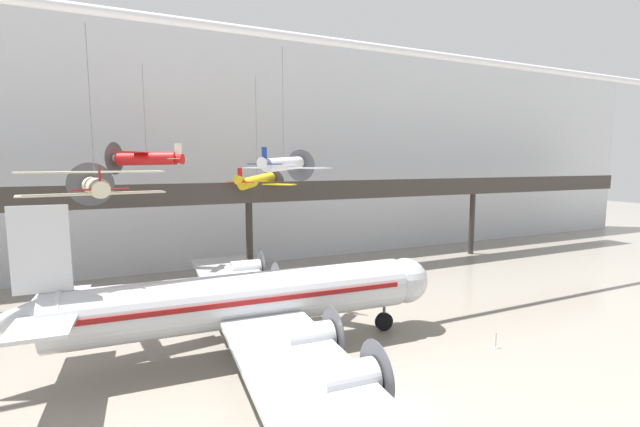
{
  "coord_description": "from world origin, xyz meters",
  "views": [
    {
      "loc": [
        -11.63,
        -16.13,
        12.07
      ],
      "look_at": [
        0.01,
        9.04,
        8.78
      ],
      "focal_mm": 24.0,
      "sensor_mm": 36.0,
      "label": 1
    }
  ],
  "objects": [
    {
      "name": "mezzanine_walkway",
      "position": [
        0.0,
        25.4,
        8.57
      ],
      "size": [
        110.0,
        3.2,
        10.24
      ],
      "color": "#38332D",
      "rests_on": "ground"
    },
    {
      "name": "ceiling_truss_beam",
      "position": [
        0.0,
        12.94,
        20.87
      ],
      "size": [
        120.0,
        0.6,
        0.6
      ],
      "color": "silver"
    },
    {
      "name": "airliner_silver_main",
      "position": [
        -5.16,
        9.51,
        3.48
      ],
      "size": [
        27.71,
        31.45,
        9.88
      ],
      "rotation": [
        0.0,
        0.0,
        -0.05
      ],
      "color": "silver",
      "rests_on": "ground"
    },
    {
      "name": "suspended_plane_white_twin",
      "position": [
        -0.69,
        13.98,
        11.96
      ],
      "size": [
        5.9,
        6.19,
        9.81
      ],
      "rotation": [
        0.0,
        0.0,
        0.69
      ],
      "color": "silver"
    },
    {
      "name": "ground_plane",
      "position": [
        0.0,
        0.0,
        0.0
      ],
      "size": [
        260.0,
        260.0,
        0.0
      ],
      "primitive_type": "plane",
      "color": "gray"
    },
    {
      "name": "suspended_plane_red_highwing",
      "position": [
        -9.62,
        24.21,
        12.49
      ],
      "size": [
        6.79,
        7.53,
        9.4
      ],
      "rotation": [
        0.0,
        0.0,
        2.6
      ],
      "color": "red"
    },
    {
      "name": "suspended_plane_yellow_lowwing",
      "position": [
        0.41,
        24.61,
        10.29
      ],
      "size": [
        6.53,
        6.79,
        11.71
      ],
      "rotation": [
        0.0,
        0.0,
        0.7
      ],
      "color": "yellow"
    },
    {
      "name": "stanchion_barrier",
      "position": [
        10.07,
        3.35,
        0.33
      ],
      "size": [
        0.36,
        0.36,
        1.08
      ],
      "color": "#B2B5BA",
      "rests_on": "ground"
    },
    {
      "name": "suspended_plane_cream_biplane",
      "position": [
        -13.18,
        13.91,
        10.64
      ],
      "size": [
        8.42,
        6.9,
        11.22
      ],
      "rotation": [
        0.0,
        0.0,
        1.71
      ],
      "color": "beige"
    },
    {
      "name": "hangar_back_wall",
      "position": [
        0.0,
        34.72,
        13.41
      ],
      "size": [
        140.0,
        3.0,
        26.82
      ],
      "color": "silver",
      "rests_on": "ground"
    }
  ]
}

